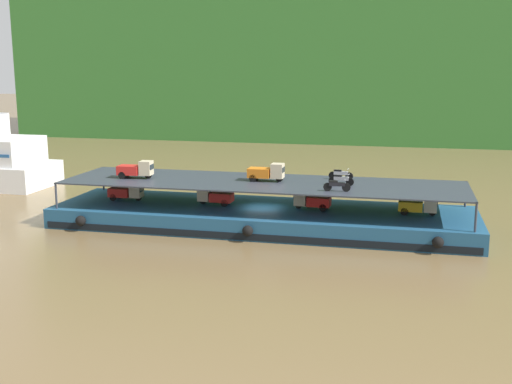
% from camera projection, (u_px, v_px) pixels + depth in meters
% --- Properties ---
extents(ground_plane, '(400.00, 400.00, 0.00)m').
position_uv_depth(ground_plane, '(262.00, 227.00, 48.94)').
color(ground_plane, brown).
extents(hillside_far_bank, '(110.56, 31.95, 40.43)m').
position_uv_depth(hillside_far_bank, '(349.00, 2.00, 108.50)').
color(hillside_far_bank, '#33702D').
rests_on(hillside_far_bank, ground).
extents(cargo_barge, '(32.00, 9.36, 1.50)m').
position_uv_depth(cargo_barge, '(262.00, 217.00, 48.77)').
color(cargo_barge, navy).
rests_on(cargo_barge, ground).
extents(cargo_rack, '(30.40, 7.94, 2.00)m').
position_uv_depth(cargo_rack, '(262.00, 183.00, 48.27)').
color(cargo_rack, '#2D333D').
rests_on(cargo_rack, cargo_barge).
extents(mini_truck_lower_stern, '(2.75, 1.22, 1.38)m').
position_uv_depth(mini_truck_lower_stern, '(127.00, 192.00, 51.28)').
color(mini_truck_lower_stern, red).
rests_on(mini_truck_lower_stern, cargo_barge).
extents(mini_truck_lower_aft, '(2.77, 1.25, 1.38)m').
position_uv_depth(mini_truck_lower_aft, '(215.00, 196.00, 49.59)').
color(mini_truck_lower_aft, red).
rests_on(mini_truck_lower_aft, cargo_barge).
extents(mini_truck_lower_mid, '(2.79, 1.28, 1.38)m').
position_uv_depth(mini_truck_lower_mid, '(312.00, 200.00, 48.02)').
color(mini_truck_lower_mid, red).
rests_on(mini_truck_lower_mid, cargo_barge).
extents(mini_truck_lower_fore, '(2.79, 1.28, 1.38)m').
position_uv_depth(mini_truck_lower_fore, '(419.00, 205.00, 46.25)').
color(mini_truck_lower_fore, gold).
rests_on(mini_truck_lower_fore, cargo_barge).
extents(mini_truck_upper_stern, '(2.78, 1.28, 1.38)m').
position_uv_depth(mini_truck_upper_stern, '(136.00, 169.00, 49.77)').
color(mini_truck_upper_stern, red).
rests_on(mini_truck_upper_stern, cargo_rack).
extents(mini_truck_upper_mid, '(2.76, 1.24, 1.38)m').
position_uv_depth(mini_truck_upper_mid, '(267.00, 172.00, 48.48)').
color(mini_truck_upper_mid, orange).
rests_on(mini_truck_upper_mid, cargo_rack).
extents(motorcycle_upper_port, '(1.90, 0.55, 0.87)m').
position_uv_depth(motorcycle_upper_port, '(337.00, 185.00, 44.57)').
color(motorcycle_upper_port, black).
rests_on(motorcycle_upper_port, cargo_rack).
extents(motorcycle_upper_centre, '(1.89, 0.55, 0.87)m').
position_uv_depth(motorcycle_upper_centre, '(341.00, 180.00, 46.83)').
color(motorcycle_upper_centre, black).
rests_on(motorcycle_upper_centre, cargo_rack).
extents(motorcycle_upper_stbd, '(1.90, 0.55, 0.87)m').
position_uv_depth(motorcycle_upper_stbd, '(341.00, 174.00, 49.17)').
color(motorcycle_upper_stbd, black).
rests_on(motorcycle_upper_stbd, cargo_rack).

